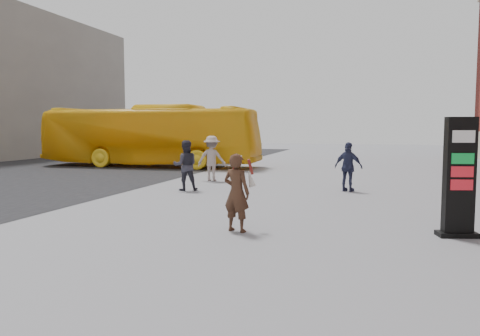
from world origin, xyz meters
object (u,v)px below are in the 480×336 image
(pedestrian_c, at_px, (348,167))
(bus, at_px, (150,136))
(pedestrian_b, at_px, (212,158))
(info_pylon, at_px, (459,177))
(woman, at_px, (237,192))
(pedestrian_a, at_px, (185,165))

(pedestrian_c, bearing_deg, bus, -13.77)
(pedestrian_b, distance_m, pedestrian_c, 5.53)
(pedestrian_b, bearing_deg, info_pylon, 131.45)
(info_pylon, relative_size, woman, 1.45)
(info_pylon, distance_m, bus, 18.39)
(pedestrian_b, bearing_deg, pedestrian_a, 88.02)
(pedestrian_a, bearing_deg, pedestrian_b, -113.70)
(bus, bearing_deg, pedestrian_c, -125.27)
(info_pylon, bearing_deg, woman, 176.61)
(bus, xyz_separation_m, pedestrian_c, (10.67, -7.05, -0.81))
(woman, bearing_deg, info_pylon, -155.05)
(woman, distance_m, pedestrian_b, 8.96)
(bus, xyz_separation_m, pedestrian_a, (5.49, -8.32, -0.79))
(bus, height_order, pedestrian_a, bus)
(pedestrian_a, relative_size, pedestrian_c, 1.04)
(pedestrian_c, bearing_deg, pedestrian_b, 2.75)
(bus, bearing_deg, pedestrian_b, -137.11)
(pedestrian_a, bearing_deg, woman, 96.25)
(woman, bearing_deg, bus, -42.23)
(woman, relative_size, pedestrian_b, 0.89)
(woman, height_order, pedestrian_a, pedestrian_a)
(pedestrian_b, bearing_deg, bus, -49.33)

